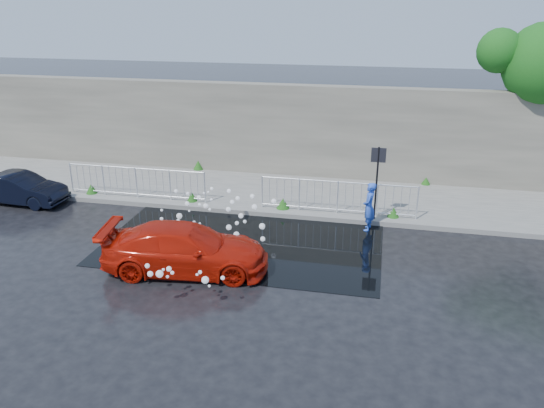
{
  "coord_description": "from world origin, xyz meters",
  "views": [
    {
      "loc": [
        4.26,
        -12.74,
        6.7
      ],
      "look_at": [
        1.22,
        1.56,
        1.0
      ],
      "focal_mm": 35.0,
      "sensor_mm": 36.0,
      "label": 1
    }
  ],
  "objects_px": {
    "sign_post": "(377,172)",
    "person": "(369,207)",
    "dark_car": "(20,189)",
    "red_car": "(186,249)"
  },
  "relations": [
    {
      "from": "red_car",
      "to": "sign_post",
      "type": "bearing_deg",
      "value": -56.19
    },
    {
      "from": "sign_post",
      "to": "person",
      "type": "relative_size",
      "value": 1.64
    },
    {
      "from": "sign_post",
      "to": "dark_car",
      "type": "xyz_separation_m",
      "value": [
        -12.09,
        -0.75,
        -1.19
      ]
    },
    {
      "from": "sign_post",
      "to": "dark_car",
      "type": "height_order",
      "value": "sign_post"
    },
    {
      "from": "sign_post",
      "to": "person",
      "type": "distance_m",
      "value": 1.12
    },
    {
      "from": "red_car",
      "to": "person",
      "type": "distance_m",
      "value": 5.83
    },
    {
      "from": "sign_post",
      "to": "person",
      "type": "height_order",
      "value": "sign_post"
    },
    {
      "from": "sign_post",
      "to": "person",
      "type": "bearing_deg",
      "value": -106.81
    },
    {
      "from": "sign_post",
      "to": "dark_car",
      "type": "relative_size",
      "value": 0.77
    },
    {
      "from": "dark_car",
      "to": "red_car",
      "type": "bearing_deg",
      "value": -112.51
    }
  ]
}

